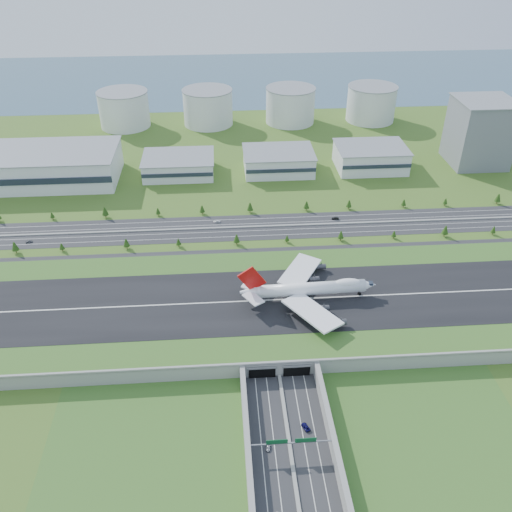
{
  "coord_description": "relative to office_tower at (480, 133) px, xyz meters",
  "views": [
    {
      "loc": [
        -25.08,
        -238.36,
        196.72
      ],
      "look_at": [
        -5.39,
        35.0,
        15.04
      ],
      "focal_mm": 38.0,
      "sensor_mm": 36.0,
      "label": 1
    }
  ],
  "objects": [
    {
      "name": "boeing_747",
      "position": [
        -178.41,
        -194.68,
        -12.66
      ],
      "size": [
        78.46,
        74.11,
        24.25
      ],
      "rotation": [
        0.0,
        0.0,
        0.03
      ],
      "color": "white",
      "rests_on": "airfield_deck"
    },
    {
      "name": "office_tower",
      "position": [
        0.0,
        0.0,
        0.0
      ],
      "size": [
        46.0,
        46.0,
        55.0
      ],
      "primitive_type": "cube",
      "color": "slate",
      "rests_on": "ground"
    },
    {
      "name": "fuel_tank_b",
      "position": [
        -235.0,
        115.0,
        -10.0
      ],
      "size": [
        50.0,
        50.0,
        35.0
      ],
      "primitive_type": "cylinder",
      "color": "silver",
      "rests_on": "ground"
    },
    {
      "name": "underpass_road",
      "position": [
        -200.0,
        -294.42,
        -24.07
      ],
      "size": [
        38.8,
        120.4,
        8.0
      ],
      "color": "#28282B",
      "rests_on": "ground"
    },
    {
      "name": "car_5",
      "position": [
        -142.4,
        -93.31,
        -26.53
      ],
      "size": [
        5.41,
        2.75,
        1.7
      ],
      "primitive_type": "imported",
      "rotation": [
        0.0,
        0.0,
        -1.76
      ],
      "color": "black",
      "rests_on": "ground"
    },
    {
      "name": "fuel_tank_c",
      "position": [
        -150.0,
        115.0,
        -10.0
      ],
      "size": [
        50.0,
        50.0,
        35.0
      ],
      "primitive_type": "cylinder",
      "color": "silver",
      "rests_on": "ground"
    },
    {
      "name": "car_2",
      "position": [
        -191.71,
        -277.27,
        -26.65
      ],
      "size": [
        4.35,
        5.81,
        1.47
      ],
      "primitive_type": "imported",
      "rotation": [
        0.0,
        0.0,
        3.56
      ],
      "color": "#0F0E46",
      "rests_on": "ground"
    },
    {
      "name": "tree_row",
      "position": [
        -187.72,
        -99.23,
        -22.8
      ],
      "size": [
        499.21,
        48.7,
        8.45
      ],
      "color": "#3D2819",
      "rests_on": "ground"
    },
    {
      "name": "car_0",
      "position": [
        -209.17,
        -286.69,
        -26.71
      ],
      "size": [
        2.32,
        4.18,
        1.35
      ],
      "primitive_type": "imported",
      "rotation": [
        0.0,
        0.0,
        -0.19
      ],
      "color": "silver",
      "rests_on": "ground"
    },
    {
      "name": "hangar_west",
      "position": [
        -370.0,
        -10.0,
        -15.0
      ],
      "size": [
        120.0,
        60.0,
        25.0
      ],
      "primitive_type": "cube",
      "color": "silver",
      "rests_on": "ground"
    },
    {
      "name": "fuel_tank_d",
      "position": [
        -65.0,
        115.0,
        -10.0
      ],
      "size": [
        50.0,
        50.0,
        35.0
      ],
      "primitive_type": "cylinder",
      "color": "silver",
      "rests_on": "ground"
    },
    {
      "name": "hangar_mid_c",
      "position": [
        -95.0,
        -5.0,
        -18.0
      ],
      "size": [
        58.0,
        42.0,
        19.0
      ],
      "primitive_type": "cube",
      "color": "silver",
      "rests_on": "ground"
    },
    {
      "name": "ground",
      "position": [
        -200.0,
        -195.0,
        -27.5
      ],
      "size": [
        1200.0,
        1200.0,
        0.0
      ],
      "primitive_type": "plane",
      "color": "#33581B",
      "rests_on": "ground"
    },
    {
      "name": "north_expressway",
      "position": [
        -200.0,
        -100.0,
        -27.44
      ],
      "size": [
        560.0,
        36.0,
        0.12
      ],
      "primitive_type": "cube",
      "color": "#28282B",
      "rests_on": "ground"
    },
    {
      "name": "airfield_deck",
      "position": [
        -200.0,
        -195.09,
        -23.38
      ],
      "size": [
        520.0,
        100.0,
        9.2
      ],
      "color": "gray",
      "rests_on": "ground"
    },
    {
      "name": "car_7",
      "position": [
        -229.03,
        -91.21,
        -26.63
      ],
      "size": [
        5.37,
        2.64,
        1.5
      ],
      "primitive_type": "imported",
      "rotation": [
        0.0,
        0.0,
        -1.68
      ],
      "color": "white",
      "rests_on": "ground"
    },
    {
      "name": "car_4",
      "position": [
        -357.42,
        -109.58,
        -26.6
      ],
      "size": [
        4.87,
        2.82,
        1.56
      ],
      "primitive_type": "imported",
      "rotation": [
        0.0,
        0.0,
        1.8
      ],
      "color": "slate",
      "rests_on": "ground"
    },
    {
      "name": "hangar_mid_a",
      "position": [
        -260.0,
        -5.0,
        -20.0
      ],
      "size": [
        58.0,
        42.0,
        15.0
      ],
      "primitive_type": "cube",
      "color": "silver",
      "rests_on": "ground"
    },
    {
      "name": "hangar_mid_b",
      "position": [
        -175.0,
        -5.0,
        -19.0
      ],
      "size": [
        58.0,
        42.0,
        17.0
      ],
      "primitive_type": "cube",
      "color": "silver",
      "rests_on": "ground"
    },
    {
      "name": "fuel_tank_a",
      "position": [
        -320.0,
        115.0,
        -10.0
      ],
      "size": [
        50.0,
        50.0,
        35.0
      ],
      "primitive_type": "cylinder",
      "color": "silver",
      "rests_on": "ground"
    },
    {
      "name": "sign_gantry_near",
      "position": [
        -200.0,
        -290.04,
        -20.55
      ],
      "size": [
        38.7,
        0.7,
        9.8
      ],
      "color": "gray",
      "rests_on": "ground"
    },
    {
      "name": "bay_water",
      "position": [
        -200.0,
        285.0,
        -27.47
      ],
      "size": [
        1200.0,
        260.0,
        0.06
      ],
      "primitive_type": "cube",
      "color": "#3B5C71",
      "rests_on": "ground"
    }
  ]
}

